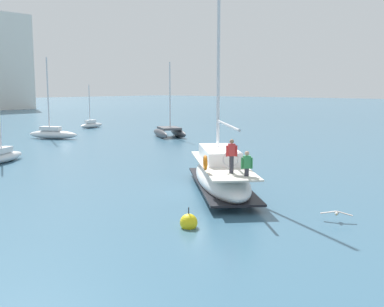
% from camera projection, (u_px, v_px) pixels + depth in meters
% --- Properties ---
extents(ground_plane, '(400.00, 400.00, 0.00)m').
position_uv_depth(ground_plane, '(211.00, 192.00, 24.20)').
color(ground_plane, '#38607A').
extents(main_sailboat, '(8.35, 8.61, 12.73)m').
position_uv_depth(main_sailboat, '(221.00, 174.00, 24.34)').
color(main_sailboat, white).
rests_on(main_sailboat, ground).
extents(moored_sloop_near, '(3.64, 5.46, 8.42)m').
position_uv_depth(moored_sloop_near, '(53.00, 133.00, 48.88)').
color(moored_sloop_near, silver).
rests_on(moored_sloop_near, ground).
extents(moored_sloop_far, '(4.93, 5.90, 8.02)m').
position_uv_depth(moored_sloop_far, '(169.00, 131.00, 50.56)').
color(moored_sloop_far, '#4C4C51').
rests_on(moored_sloop_far, ground).
extents(moored_cutter_left, '(4.28, 3.09, 6.46)m').
position_uv_depth(moored_cutter_left, '(4.00, 156.00, 33.67)').
color(moored_cutter_left, silver).
rests_on(moored_cutter_left, ground).
extents(moored_cutter_right, '(4.18, 1.70, 5.68)m').
position_uv_depth(moored_cutter_right, '(91.00, 124.00, 61.96)').
color(moored_cutter_right, silver).
rests_on(moored_cutter_right, ground).
extents(seagull, '(0.62, 1.21, 0.18)m').
position_uv_depth(seagull, '(336.00, 213.00, 18.82)').
color(seagull, silver).
rests_on(seagull, ground).
extents(mooring_buoy, '(0.69, 0.69, 0.94)m').
position_uv_depth(mooring_buoy, '(189.00, 222.00, 18.03)').
color(mooring_buoy, yellow).
rests_on(mooring_buoy, ground).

